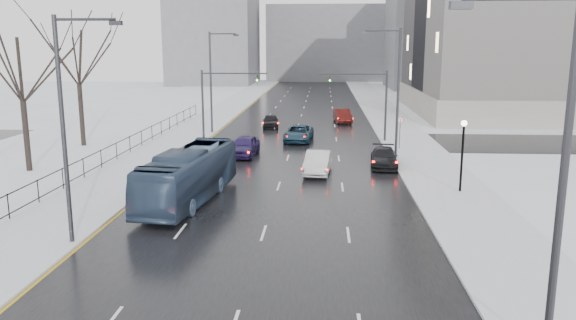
% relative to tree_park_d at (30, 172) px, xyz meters
% --- Properties ---
extents(road, '(16.00, 150.00, 0.04)m').
position_rel_tree_park_d_xyz_m(road, '(17.80, 26.00, 0.02)').
color(road, black).
rests_on(road, ground).
extents(cross_road, '(130.00, 10.00, 0.04)m').
position_rel_tree_park_d_xyz_m(cross_road, '(17.80, 14.00, 0.02)').
color(cross_road, black).
rests_on(cross_road, ground).
extents(sidewalk_left, '(5.00, 150.00, 0.16)m').
position_rel_tree_park_d_xyz_m(sidewalk_left, '(7.30, 26.00, 0.08)').
color(sidewalk_left, silver).
rests_on(sidewalk_left, ground).
extents(sidewalk_right, '(5.00, 150.00, 0.16)m').
position_rel_tree_park_d_xyz_m(sidewalk_right, '(28.30, 26.00, 0.08)').
color(sidewalk_right, silver).
rests_on(sidewalk_right, ground).
extents(park_strip, '(14.00, 150.00, 0.12)m').
position_rel_tree_park_d_xyz_m(park_strip, '(-2.20, 26.00, 0.06)').
color(park_strip, white).
rests_on(park_strip, ground).
extents(tree_park_d, '(8.75, 8.75, 12.50)m').
position_rel_tree_park_d_xyz_m(tree_park_d, '(0.00, 0.00, 0.00)').
color(tree_park_d, black).
rests_on(tree_park_d, ground).
extents(tree_park_e, '(9.45, 9.45, 13.50)m').
position_rel_tree_park_d_xyz_m(tree_park_e, '(-0.40, 10.00, 0.00)').
color(tree_park_e, black).
rests_on(tree_park_e, ground).
extents(iron_fence, '(0.06, 70.00, 1.30)m').
position_rel_tree_park_d_xyz_m(iron_fence, '(4.80, -4.00, 0.91)').
color(iron_fence, black).
rests_on(iron_fence, sidewalk_left).
extents(streetlight_r_near, '(2.95, 0.25, 10.00)m').
position_rel_tree_park_d_xyz_m(streetlight_r_near, '(25.97, -24.00, 5.62)').
color(streetlight_r_near, '#2D2D33').
rests_on(streetlight_r_near, ground).
extents(streetlight_r_mid, '(2.95, 0.25, 10.00)m').
position_rel_tree_park_d_xyz_m(streetlight_r_mid, '(25.97, 6.00, 5.62)').
color(streetlight_r_mid, '#2D2D33').
rests_on(streetlight_r_mid, ground).
extents(streetlight_l_near, '(2.95, 0.25, 10.00)m').
position_rel_tree_park_d_xyz_m(streetlight_l_near, '(9.63, -14.00, 5.62)').
color(streetlight_l_near, '#2D2D33').
rests_on(streetlight_l_near, ground).
extents(streetlight_l_far, '(2.95, 0.25, 10.00)m').
position_rel_tree_park_d_xyz_m(streetlight_l_far, '(9.63, 18.00, 5.62)').
color(streetlight_l_far, '#2D2D33').
rests_on(streetlight_l_far, ground).
extents(lamppost_r_mid, '(0.36, 0.36, 4.28)m').
position_rel_tree_park_d_xyz_m(lamppost_r_mid, '(28.80, -4.00, 2.94)').
color(lamppost_r_mid, black).
rests_on(lamppost_r_mid, sidewalk_right).
extents(mast_signal_right, '(6.10, 0.33, 6.50)m').
position_rel_tree_park_d_xyz_m(mast_signal_right, '(25.13, 14.00, 4.11)').
color(mast_signal_right, '#2D2D33').
rests_on(mast_signal_right, ground).
extents(mast_signal_left, '(6.10, 0.33, 6.50)m').
position_rel_tree_park_d_xyz_m(mast_signal_left, '(10.47, 14.00, 4.11)').
color(mast_signal_left, '#2D2D33').
rests_on(mast_signal_left, ground).
extents(no_uturn_sign, '(0.60, 0.06, 2.70)m').
position_rel_tree_park_d_xyz_m(no_uturn_sign, '(27.00, 10.00, 2.30)').
color(no_uturn_sign, '#2D2D33').
rests_on(no_uturn_sign, sidewalk_right).
extents(bldg_far_right, '(24.00, 20.00, 22.00)m').
position_rel_tree_park_d_xyz_m(bldg_far_right, '(45.80, 81.00, 11.00)').
color(bldg_far_right, slate).
rests_on(bldg_far_right, ground).
extents(bldg_far_left, '(18.00, 22.00, 28.00)m').
position_rel_tree_park_d_xyz_m(bldg_far_left, '(-4.20, 91.00, 14.00)').
color(bldg_far_left, slate).
rests_on(bldg_far_left, ground).
extents(bldg_far_center, '(30.00, 18.00, 18.00)m').
position_rel_tree_park_d_xyz_m(bldg_far_center, '(21.80, 106.00, 9.00)').
color(bldg_far_center, slate).
rests_on(bldg_far_center, ground).
extents(bus, '(3.78, 10.97, 2.99)m').
position_rel_tree_park_d_xyz_m(bus, '(13.00, -6.69, 1.54)').
color(bus, '#31435F').
rests_on(bus, road).
extents(sedan_center_near, '(2.27, 4.92, 1.63)m').
position_rel_tree_park_d_xyz_m(sedan_center_near, '(14.30, 6.48, 0.86)').
color(sedan_center_near, '#271A50').
rests_on(sedan_center_near, road).
extents(sedan_right_near, '(2.06, 4.84, 1.55)m').
position_rel_tree_park_d_xyz_m(sedan_right_near, '(20.22, 0.70, 0.82)').
color(sedan_right_near, silver).
rests_on(sedan_right_near, road).
extents(sedan_right_cross, '(2.79, 5.38, 1.45)m').
position_rel_tree_park_d_xyz_m(sedan_right_cross, '(18.30, 13.73, 0.77)').
color(sedan_right_cross, '#18354A').
rests_on(sedan_right_cross, road).
extents(sedan_right_far, '(2.23, 4.82, 1.37)m').
position_rel_tree_park_d_xyz_m(sedan_right_far, '(25.00, 3.13, 0.72)').
color(sedan_right_far, black).
rests_on(sedan_right_far, road).
extents(sedan_center_far, '(2.00, 4.25, 1.41)m').
position_rel_tree_park_d_xyz_m(sedan_center_far, '(14.91, 22.27, 0.74)').
color(sedan_center_far, black).
rests_on(sedan_center_far, road).
extents(sedan_right_distant, '(2.18, 4.86, 1.55)m').
position_rel_tree_park_d_xyz_m(sedan_right_distant, '(22.73, 26.60, 0.82)').
color(sedan_right_distant, '#420D0B').
rests_on(sedan_right_distant, road).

